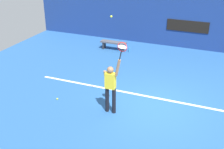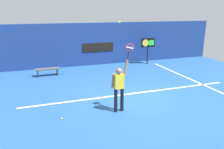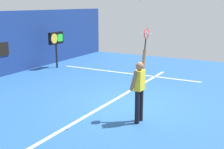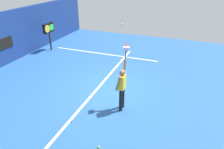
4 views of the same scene
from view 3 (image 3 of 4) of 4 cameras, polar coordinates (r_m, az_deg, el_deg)
ground_plane at (r=9.99m, az=3.12°, el=-5.47°), size 18.00×18.00×0.00m
court_baseline at (r=10.23m, az=0.22°, el=-4.95°), size 10.00×0.10×0.01m
court_sideline at (r=14.21m, az=2.69°, el=0.24°), size 0.10×7.00×0.01m
tennis_player at (r=8.19m, az=5.17°, el=-2.31°), size 0.60×0.31×1.99m
tennis_racket at (r=8.29m, az=6.49°, el=7.49°), size 0.37×0.27×0.62m
scoreboard_clock at (r=15.50m, az=-10.53°, el=6.45°), size 0.96×0.20×1.82m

